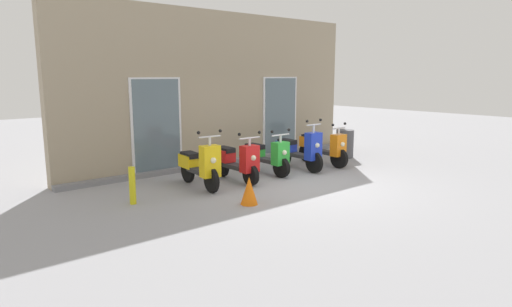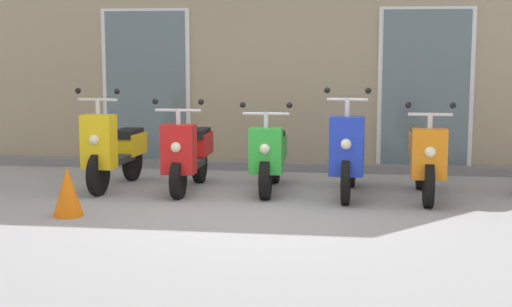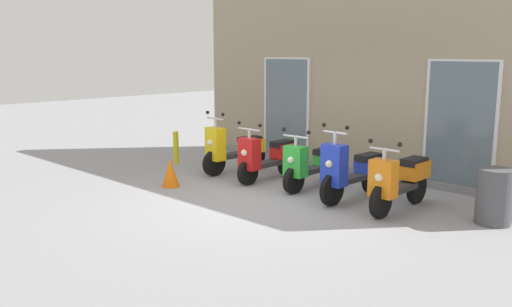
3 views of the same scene
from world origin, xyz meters
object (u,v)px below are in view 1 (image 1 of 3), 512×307
at_px(trash_bin, 345,144).
at_px(scooter_yellow, 200,165).
at_px(traffic_cone, 249,191).
at_px(scooter_green, 266,156).
at_px(scooter_blue, 299,150).
at_px(scooter_orange, 323,147).
at_px(scooter_red, 236,161).
at_px(curb_bollard, 132,186).

bearing_deg(trash_bin, scooter_yellow, -177.31).
bearing_deg(traffic_cone, scooter_green, 41.74).
distance_m(scooter_yellow, scooter_blue, 2.91).
height_order(trash_bin, traffic_cone, trash_bin).
height_order(scooter_yellow, scooter_orange, scooter_yellow).
xyz_separation_m(scooter_yellow, trash_bin, (5.10, 0.24, -0.09)).
relative_size(scooter_yellow, traffic_cone, 3.05).
bearing_deg(trash_bin, traffic_cone, -159.87).
bearing_deg(scooter_red, scooter_orange, -1.35).
xyz_separation_m(scooter_red, trash_bin, (4.15, 0.26, -0.06)).
height_order(scooter_yellow, scooter_red, scooter_yellow).
relative_size(scooter_green, trash_bin, 1.93).
relative_size(scooter_yellow, scooter_blue, 0.96).
bearing_deg(scooter_green, trash_bin, 2.67).
bearing_deg(traffic_cone, curb_bollard, 139.39).
xyz_separation_m(scooter_yellow, scooter_green, (1.95, 0.09, -0.06)).
relative_size(scooter_orange, trash_bin, 2.02).
bearing_deg(scooter_green, scooter_blue, -10.39).
height_order(scooter_orange, curb_bollard, scooter_orange).
bearing_deg(curb_bollard, scooter_yellow, 7.82).
relative_size(scooter_blue, scooter_orange, 1.02).
xyz_separation_m(scooter_orange, traffic_cone, (-3.76, -1.53, -0.22)).
bearing_deg(trash_bin, scooter_green, -177.33).
bearing_deg(scooter_blue, trash_bin, 8.39).
bearing_deg(scooter_red, scooter_green, 6.61).
bearing_deg(trash_bin, scooter_blue, -171.61).
distance_m(scooter_red, scooter_blue, 1.96).
bearing_deg(curb_bollard, trash_bin, 3.93).
distance_m(trash_bin, curb_bollard, 6.72).
xyz_separation_m(scooter_red, scooter_blue, (1.95, -0.06, 0.04)).
bearing_deg(trash_bin, scooter_red, -176.38).
relative_size(trash_bin, curb_bollard, 1.15).
distance_m(scooter_green, scooter_orange, 1.85).
xyz_separation_m(scooter_blue, scooter_orange, (0.88, -0.01, -0.02)).
distance_m(scooter_yellow, scooter_orange, 3.79).
bearing_deg(scooter_blue, scooter_yellow, 178.36).
height_order(scooter_red, scooter_green, scooter_red).
height_order(scooter_green, traffic_cone, scooter_green).
xyz_separation_m(scooter_yellow, scooter_orange, (3.79, -0.09, -0.01)).
distance_m(scooter_red, traffic_cone, 1.86).
bearing_deg(scooter_green, curb_bollard, -174.96).
relative_size(scooter_green, curb_bollard, 2.22).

